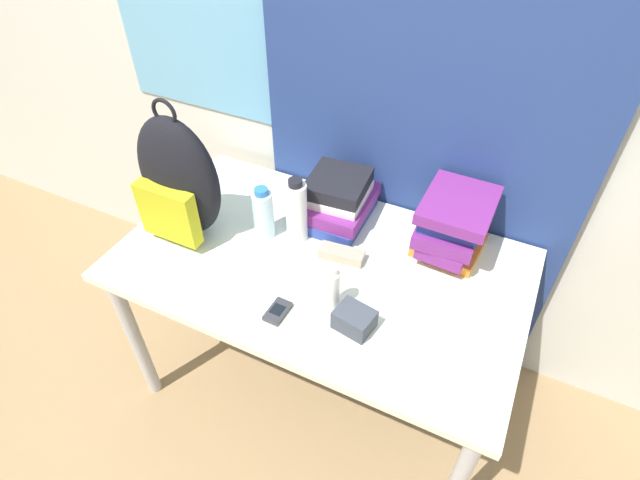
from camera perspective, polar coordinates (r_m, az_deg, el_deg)
ground_plane at (r=2.07m, az=-5.18°, el=-24.01°), size 12.00×12.00×0.00m
wall_back at (r=1.73m, az=7.23°, el=20.47°), size 6.00×0.06×2.50m
curtain_blue at (r=1.63m, az=12.45°, el=18.50°), size 1.13×0.04×2.50m
desk at (r=1.71m, az=0.00°, el=-4.45°), size 1.33×0.78×0.72m
backpack at (r=1.70m, az=-15.89°, el=6.51°), size 0.30×0.18×0.50m
book_stack_left at (r=1.77m, az=2.18°, el=4.59°), size 0.23×0.29×0.17m
book_stack_center at (r=1.67m, az=14.88°, el=1.74°), size 0.22×0.28×0.22m
water_bottle at (r=1.70m, az=-6.49°, el=3.02°), size 0.07×0.07×0.20m
sports_bottle at (r=1.66m, az=-2.70°, el=3.31°), size 0.07×0.07×0.24m
sunscreen_bottle at (r=1.47m, az=1.43°, el=-5.62°), size 0.04×0.04×0.16m
cell_phone at (r=1.51m, az=-4.86°, el=-8.13°), size 0.06×0.09×0.02m
sunglasses_case at (r=1.65m, az=2.47°, el=-1.65°), size 0.15×0.07×0.04m
camera_pouch at (r=1.45m, az=3.94°, el=-9.05°), size 0.12×0.10×0.07m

